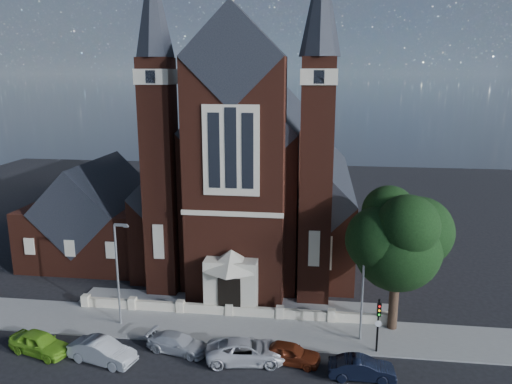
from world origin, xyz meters
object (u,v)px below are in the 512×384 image
at_px(church, 256,174).
at_px(car_navy, 362,368).
at_px(car_silver_b, 178,343).
at_px(parish_hall, 98,219).
at_px(street_lamp_right, 364,281).
at_px(street_lamp_left, 118,269).
at_px(car_white_suv, 247,351).
at_px(car_silver_a, 102,351).
at_px(street_tree, 400,243).
at_px(traffic_signal, 378,319).
at_px(car_dark_red, 290,353).
at_px(car_lime_van, 40,343).

relative_size(church, car_navy, 8.36).
bearing_deg(car_silver_b, car_navy, -84.01).
height_order(parish_hall, street_lamp_right, parish_hall).
height_order(parish_hall, street_lamp_left, parish_hall).
bearing_deg(car_white_suv, church, -2.35).
relative_size(street_lamp_right, car_silver_a, 1.74).
xyz_separation_m(street_tree, traffic_signal, (-1.60, -3.28, -4.38)).
height_order(church, car_dark_red, church).
height_order(street_lamp_left, street_lamp_right, same).
xyz_separation_m(parish_hall, street_lamp_left, (8.09, -14.00, 0.59)).
relative_size(church, car_silver_b, 7.98).
height_order(car_silver_b, car_dark_red, car_dark_red).
height_order(street_tree, car_silver_a, street_tree).
relative_size(traffic_signal, car_lime_van, 0.89).
distance_m(church, street_lamp_left, 20.84).
distance_m(parish_hall, street_lamp_left, 16.18).
distance_m(street_lamp_right, car_lime_van, 22.78).
bearing_deg(church, car_silver_b, -96.77).
distance_m(street_lamp_right, car_silver_a, 18.41).
xyz_separation_m(parish_hall, car_navy, (25.75, -18.63, -3.32)).
relative_size(car_lime_van, car_dark_red, 1.11).
bearing_deg(church, car_silver_a, -106.79).
bearing_deg(car_white_suv, car_dark_red, -94.52).
relative_size(car_lime_van, car_silver_b, 1.03).
bearing_deg(car_silver_a, street_tree, -57.26).
bearing_deg(car_dark_red, parish_hall, 59.95).
height_order(street_tree, car_navy, street_tree).
height_order(car_silver_b, car_white_suv, car_white_suv).
relative_size(church, car_lime_van, 7.73).
distance_m(car_silver_b, car_dark_red, 7.79).
relative_size(street_tree, car_silver_a, 2.30).
distance_m(street_tree, car_navy, 9.36).
bearing_deg(street_tree, parish_hall, 156.74).
bearing_deg(car_lime_van, car_navy, -73.84).
bearing_deg(parish_hall, car_white_suv, -43.98).
bearing_deg(car_lime_van, parish_hall, 28.85).
xyz_separation_m(street_lamp_right, car_dark_red, (-4.93, -3.47, -3.90)).
relative_size(traffic_signal, car_white_suv, 0.74).
bearing_deg(car_silver_a, street_lamp_right, -59.86).
height_order(street_tree, car_dark_red, street_tree).
bearing_deg(car_dark_red, church, 22.47).
relative_size(street_tree, car_navy, 2.56).
bearing_deg(parish_hall, street_lamp_left, -59.98).
relative_size(street_tree, car_lime_van, 2.37).
xyz_separation_m(car_dark_red, car_navy, (4.59, -1.16, -0.01)).
height_order(church, street_lamp_left, church).
relative_size(street_lamp_left, street_lamp_right, 1.00).
distance_m(street_lamp_left, car_lime_van, 7.16).
bearing_deg(car_dark_red, street_tree, -45.66).
bearing_deg(church, car_dark_red, -77.02).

